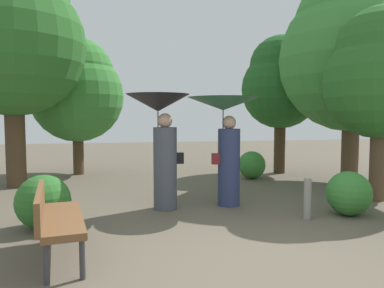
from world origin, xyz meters
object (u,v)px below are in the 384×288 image
(person_right, at_px, (225,128))
(tree_far_back, at_px, (281,82))
(person_left, at_px, (161,129))
(park_bench, at_px, (55,216))
(tree_near_left, at_px, (12,32))
(tree_mid_left, at_px, (77,89))
(tree_near_right, at_px, (353,48))
(path_marker_post, at_px, (307,199))
(tree_mid_right, at_px, (381,73))

(person_right, bearing_deg, tree_far_back, -45.05)
(person_left, bearing_deg, tree_far_back, -55.13)
(park_bench, distance_m, tree_near_left, 5.99)
(tree_near_left, height_order, tree_mid_left, tree_near_left)
(person_left, relative_size, tree_near_left, 0.37)
(person_right, height_order, tree_near_right, tree_near_right)
(tree_near_left, bearing_deg, tree_mid_left, 53.36)
(person_left, xyz_separation_m, park_bench, (-1.50, -2.06, -0.92))
(tree_near_left, height_order, path_marker_post, tree_near_left)
(tree_near_right, height_order, tree_mid_left, tree_near_right)
(tree_far_back, bearing_deg, tree_near_right, -63.17)
(park_bench, xyz_separation_m, path_marker_post, (3.72, 0.92, -0.18))
(park_bench, distance_m, tree_mid_left, 6.87)
(person_left, distance_m, tree_near_left, 4.71)
(tree_near_right, bearing_deg, tree_mid_right, -109.63)
(path_marker_post, bearing_deg, park_bench, -166.04)
(tree_mid_right, distance_m, tree_far_back, 3.72)
(person_left, distance_m, park_bench, 2.71)
(tree_near_left, relative_size, tree_mid_right, 1.46)
(person_right, xyz_separation_m, path_marker_post, (1.03, -1.15, -1.12))
(park_bench, bearing_deg, path_marker_post, -84.21)
(person_left, relative_size, tree_mid_right, 0.54)
(park_bench, xyz_separation_m, tree_mid_left, (-0.31, 6.58, 1.93))
(tree_near_right, xyz_separation_m, tree_far_back, (-0.97, 1.92, -0.67))
(person_left, bearing_deg, tree_near_right, -78.79)
(park_bench, distance_m, tree_near_right, 7.90)
(tree_mid_right, xyz_separation_m, tree_far_back, (-0.33, 3.71, 0.15))
(tree_near_left, relative_size, path_marker_post, 8.39)
(tree_near_right, relative_size, tree_far_back, 1.32)
(park_bench, height_order, tree_far_back, tree_far_back)
(tree_near_left, bearing_deg, tree_near_right, -8.66)
(path_marker_post, bearing_deg, person_left, 152.92)
(tree_near_left, bearing_deg, tree_mid_right, -22.26)
(person_right, xyz_separation_m, tree_near_left, (-4.26, 2.81, 2.14))
(tree_mid_right, bearing_deg, park_bench, -161.91)
(person_right, height_order, park_bench, person_right)
(tree_near_left, bearing_deg, park_bench, -72.19)
(tree_far_back, xyz_separation_m, path_marker_post, (-1.72, -4.67, -2.31))
(tree_mid_left, distance_m, tree_mid_right, 7.69)
(person_right, relative_size, park_bench, 1.29)
(tree_mid_left, distance_m, tree_far_back, 5.84)
(person_right, height_order, tree_far_back, tree_far_back)
(person_left, distance_m, tree_far_back, 5.43)
(tree_near_right, bearing_deg, tree_near_left, 171.34)
(tree_mid_left, bearing_deg, tree_far_back, -9.80)
(person_left, relative_size, tree_far_back, 0.51)
(park_bench, xyz_separation_m, tree_mid_right, (5.77, 1.89, 1.98))
(park_bench, distance_m, tree_mid_right, 6.39)
(tree_near_right, xyz_separation_m, path_marker_post, (-2.69, -2.75, -2.98))
(person_left, height_order, tree_near_left, tree_near_left)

